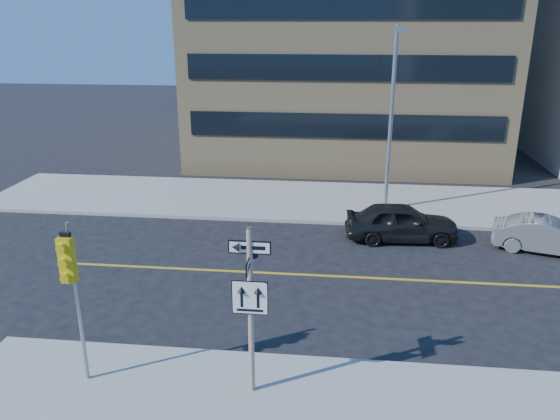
# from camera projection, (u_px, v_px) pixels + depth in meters

# --- Properties ---
(ground) EXTENTS (120.00, 120.00, 0.00)m
(ground) POSITION_uv_depth(u_px,v_px,m) (267.00, 337.00, 15.10)
(ground) COLOR black
(ground) RESTS_ON ground
(sign_pole) EXTENTS (0.92, 0.92, 4.06)m
(sign_pole) POSITION_uv_depth(u_px,v_px,m) (251.00, 303.00, 11.94)
(sign_pole) COLOR beige
(sign_pole) RESTS_ON near_sidewalk
(traffic_signal) EXTENTS (0.32, 0.45, 4.00)m
(traffic_signal) POSITION_uv_depth(u_px,v_px,m) (70.00, 272.00, 12.02)
(traffic_signal) COLOR gray
(traffic_signal) RESTS_ON near_sidewalk
(parked_car_a) EXTENTS (2.06, 4.50, 1.50)m
(parked_car_a) POSITION_uv_depth(u_px,v_px,m) (401.00, 222.00, 21.55)
(parked_car_a) COLOR black
(parked_car_a) RESTS_ON ground
(parked_car_b) EXTENTS (2.44, 4.17, 1.30)m
(parked_car_b) POSITION_uv_depth(u_px,v_px,m) (548.00, 236.00, 20.43)
(parked_car_b) COLOR slate
(parked_car_b) RESTS_ON ground
(streetlight_a) EXTENTS (0.55, 2.25, 8.00)m
(streetlight_a) POSITION_uv_depth(u_px,v_px,m) (392.00, 108.00, 23.22)
(streetlight_a) COLOR gray
(streetlight_a) RESTS_ON far_sidewalk
(building_brick) EXTENTS (18.00, 18.00, 18.00)m
(building_brick) POSITION_uv_depth(u_px,v_px,m) (347.00, 9.00, 35.40)
(building_brick) COLOR tan
(building_brick) RESTS_ON ground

